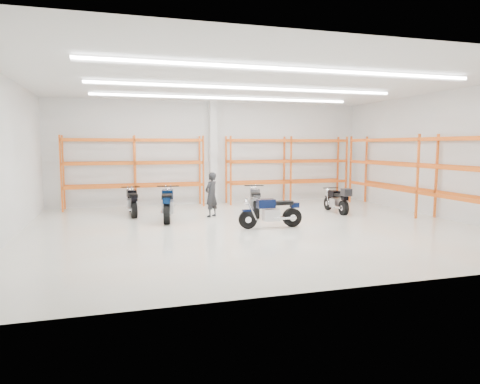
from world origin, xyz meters
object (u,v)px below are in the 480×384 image
object	(u,v)px
motorcycle_main	(273,213)
standing_man	(211,195)
motorcycle_back_a	(132,203)
motorcycle_back_b	(167,205)
structural_column	(213,153)
motorcycle_back_c	(255,202)
motorcycle_back_d	(338,201)

from	to	relation	value
motorcycle_main	standing_man	distance (m)	2.97
motorcycle_back_a	motorcycle_back_b	world-z (taller)	motorcycle_back_b
motorcycle_main	motorcycle_back_b	world-z (taller)	motorcycle_back_b
motorcycle_back_a	standing_man	bearing A→B (deg)	-21.67
motorcycle_main	structural_column	xyz separation A→B (m)	(-0.58, 6.01, 1.78)
motorcycle_back_b	motorcycle_back_c	bearing A→B (deg)	2.68
motorcycle_back_a	structural_column	xyz separation A→B (m)	(3.61, 2.33, 1.77)
motorcycle_back_b	motorcycle_back_d	size ratio (longest dim) A/B	1.18
motorcycle_main	motorcycle_back_c	bearing A→B (deg)	85.73
motorcycle_back_b	motorcycle_back_d	bearing A→B (deg)	-2.06
motorcycle_main	standing_man	xyz separation A→B (m)	(-1.43, 2.59, 0.34)
motorcycle_back_c	standing_man	xyz separation A→B (m)	(-1.61, 0.20, 0.30)
motorcycle_back_a	motorcycle_main	bearing A→B (deg)	-41.34
motorcycle_back_c	structural_column	world-z (taller)	structural_column
motorcycle_main	motorcycle_back_a	xyz separation A→B (m)	(-4.19, 3.68, 0.01)
motorcycle_main	structural_column	bearing A→B (deg)	95.48
motorcycle_back_b	motorcycle_back_d	world-z (taller)	motorcycle_back_b
motorcycle_back_c	standing_man	world-z (taller)	standing_man
motorcycle_main	motorcycle_back_c	distance (m)	2.39
motorcycle_back_c	structural_column	bearing A→B (deg)	101.76
motorcycle_back_b	structural_column	size ratio (longest dim) A/B	0.52
motorcycle_back_a	standing_man	distance (m)	2.99
motorcycle_main	motorcycle_back_d	xyz separation A→B (m)	(3.38, 2.00, 0.01)
motorcycle_back_a	standing_man	world-z (taller)	standing_man
motorcycle_main	motorcycle_back_d	distance (m)	3.93
motorcycle_back_a	motorcycle_back_c	size ratio (longest dim) A/B	0.96
motorcycle_main	motorcycle_back_c	xyz separation A→B (m)	(0.18, 2.38, 0.03)
motorcycle_back_c	standing_man	distance (m)	1.65
motorcycle_back_c	motorcycle_back_d	xyz separation A→B (m)	(3.20, -0.38, -0.02)
motorcycle_back_c	motorcycle_back_d	bearing A→B (deg)	-6.83
motorcycle_back_d	standing_man	xyz separation A→B (m)	(-4.81, 0.59, 0.32)
motorcycle_main	motorcycle_back_d	size ratio (longest dim) A/B	1.04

